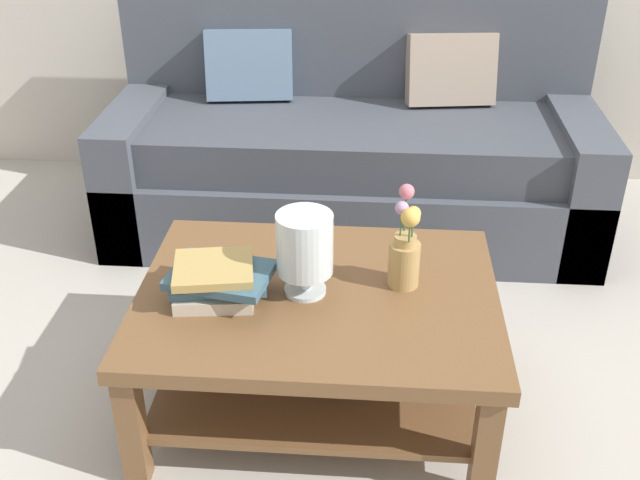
{
  "coord_description": "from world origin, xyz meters",
  "views": [
    {
      "loc": [
        0.16,
        -2.28,
        1.77
      ],
      "look_at": [
        -0.0,
        -0.16,
        0.55
      ],
      "focal_mm": 42.62,
      "sensor_mm": 36.0,
      "label": 1
    }
  ],
  "objects_px": {
    "glass_hurricane_vase": "(305,246)",
    "flower_pitcher": "(405,250)",
    "coffee_table": "(317,324)",
    "couch": "(352,151)",
    "book_stack_main": "(217,280)"
  },
  "relations": [
    {
      "from": "couch",
      "to": "flower_pitcher",
      "type": "bearing_deg",
      "value": -80.66
    },
    {
      "from": "couch",
      "to": "book_stack_main",
      "type": "relative_size",
      "value": 6.58
    },
    {
      "from": "couch",
      "to": "book_stack_main",
      "type": "bearing_deg",
      "value": -104.65
    },
    {
      "from": "couch",
      "to": "flower_pitcher",
      "type": "relative_size",
      "value": 6.56
    },
    {
      "from": "glass_hurricane_vase",
      "to": "coffee_table",
      "type": "bearing_deg",
      "value": 5.62
    },
    {
      "from": "coffee_table",
      "to": "flower_pitcher",
      "type": "distance_m",
      "value": 0.37
    },
    {
      "from": "couch",
      "to": "coffee_table",
      "type": "distance_m",
      "value": 1.33
    },
    {
      "from": "couch",
      "to": "flower_pitcher",
      "type": "distance_m",
      "value": 1.3
    },
    {
      "from": "flower_pitcher",
      "to": "glass_hurricane_vase",
      "type": "bearing_deg",
      "value": -168.14
    },
    {
      "from": "glass_hurricane_vase",
      "to": "flower_pitcher",
      "type": "xyz_separation_m",
      "value": [
        0.3,
        0.06,
        -0.04
      ]
    },
    {
      "from": "coffee_table",
      "to": "book_stack_main",
      "type": "relative_size",
      "value": 3.37
    },
    {
      "from": "book_stack_main",
      "to": "flower_pitcher",
      "type": "xyz_separation_m",
      "value": [
        0.57,
        0.12,
        0.06
      ]
    },
    {
      "from": "coffee_table",
      "to": "glass_hurricane_vase",
      "type": "xyz_separation_m",
      "value": [
        -0.04,
        -0.0,
        0.29
      ]
    },
    {
      "from": "coffee_table",
      "to": "glass_hurricane_vase",
      "type": "height_order",
      "value": "glass_hurricane_vase"
    },
    {
      "from": "coffee_table",
      "to": "flower_pitcher",
      "type": "bearing_deg",
      "value": 12.69
    }
  ]
}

